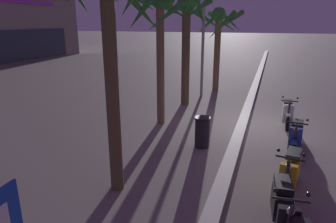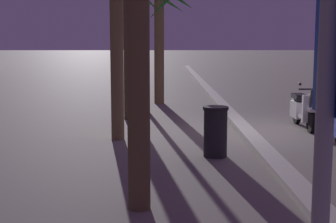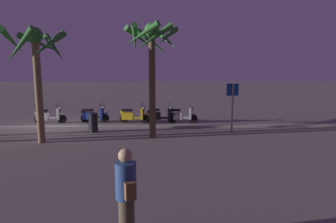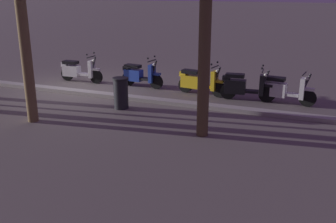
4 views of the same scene
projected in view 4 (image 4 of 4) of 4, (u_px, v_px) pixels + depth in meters
The scene contains 8 objects.
ground_plane at pixel (78, 91), 13.82m from camera, with size 200.00×200.00×0.00m, color slate.
curb_strip at pixel (73, 91), 13.55m from camera, with size 60.00×0.36×0.12m, color #BCB7AD.
scooter_white_last_in_row at pixel (284, 90), 12.22m from camera, with size 1.75×0.59×1.04m.
scooter_black_tail_end at pixel (243, 86), 12.54m from camera, with size 1.77×0.56×1.17m.
scooter_yellow_lead_nearest at pixel (198, 82), 13.27m from camera, with size 1.79×0.64×1.17m.
scooter_blue_mid_centre at pixel (139, 75), 14.32m from camera, with size 1.72×0.58×1.17m.
scooter_white_far_back at pixel (78, 71), 15.08m from camera, with size 1.86×0.56×1.17m.
litter_bin at pixel (121, 93), 11.70m from camera, with size 0.48×0.48×0.95m.
Camera 4 is at (-7.94, 11.26, 3.50)m, focal length 41.31 mm.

